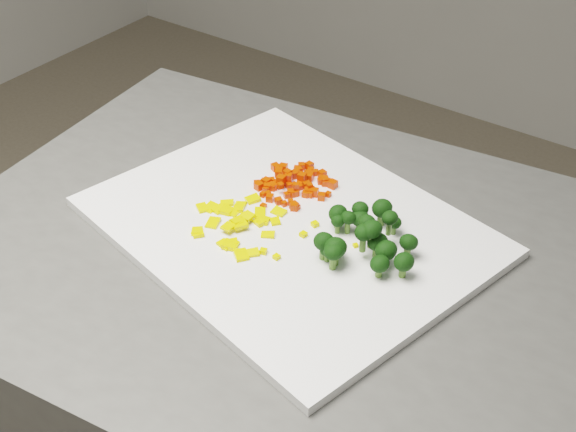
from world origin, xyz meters
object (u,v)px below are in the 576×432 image
Objects in this scene: pepper_pile at (237,221)px; broccoli_pile at (373,232)px; cutting_board at (288,227)px; carrot_pile at (294,179)px.

broccoli_pile is at bearing 18.30° from pepper_pile.
cutting_board is 0.08m from carrot_pile.
pepper_pile is 0.17m from broccoli_pile.
broccoli_pile reaches higher than cutting_board.
cutting_board is 0.06m from pepper_pile.
pepper_pile is at bearing -94.84° from carrot_pile.
cutting_board is 3.88× the size of pepper_pile.
carrot_pile is 0.11m from pepper_pile.
carrot_pile is (-0.04, 0.07, 0.02)m from cutting_board.
cutting_board is at bearing 42.04° from pepper_pile.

